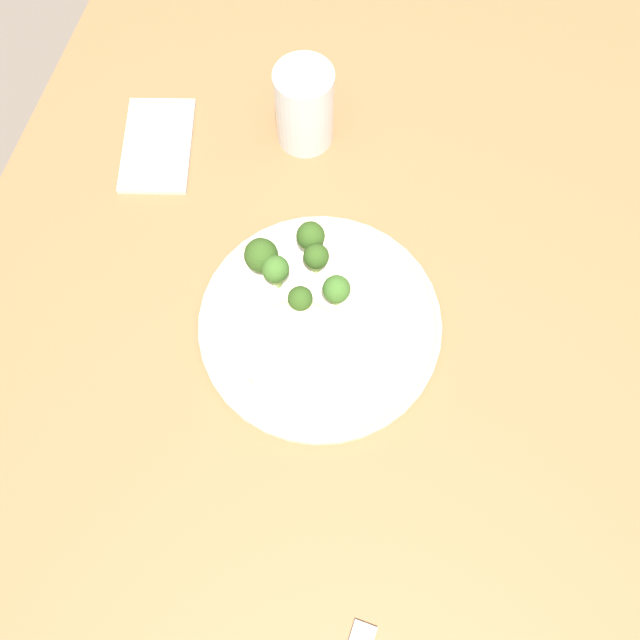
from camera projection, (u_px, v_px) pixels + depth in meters
ground at (343, 434)px, 1.54m from camera, size 6.00×6.00×0.00m
wooden_dining_table at (357, 319)px, 0.93m from camera, size 1.40×1.00×0.74m
dinner_plate at (320, 324)px, 0.83m from camera, size 0.29×0.29×0.02m
noodle_bed at (295, 350)px, 0.80m from camera, size 0.13×0.12×0.04m
seared_scallop_right_edge at (294, 365)px, 0.80m from camera, size 0.04×0.04×0.02m
seared_scallop_half_hidden at (317, 345)px, 0.81m from camera, size 0.04×0.04×0.01m
seared_scallop_center_golden at (281, 348)px, 0.80m from camera, size 0.03×0.03×0.02m
seared_scallop_left_edge at (330, 368)px, 0.80m from camera, size 0.02×0.02×0.01m
seared_scallop_on_noodles at (260, 373)px, 0.79m from camera, size 0.03×0.03×0.02m
seared_scallop_tilted_round at (311, 321)px, 0.82m from camera, size 0.03×0.03×0.02m
broccoli_floret_near_rim at (316, 257)px, 0.83m from camera, size 0.03×0.03×0.05m
broccoli_floret_small_sprig at (311, 236)px, 0.84m from camera, size 0.04×0.04×0.05m
broccoli_floret_right_tilted at (300, 300)px, 0.80m from camera, size 0.03×0.03×0.05m
broccoli_floret_split_head at (276, 270)px, 0.82m from camera, size 0.03×0.03×0.06m
broccoli_floret_left_leaning at (337, 290)px, 0.81m from camera, size 0.03×0.03×0.05m
broccoli_floret_tall_stalk at (262, 253)px, 0.83m from camera, size 0.04×0.04×0.06m
onion_sliver_curled_piece at (270, 301)px, 0.84m from camera, size 0.05×0.01×0.00m
onion_sliver_pale_crescent at (316, 283)px, 0.84m from camera, size 0.04×0.03×0.00m
onion_sliver_long_sliver at (304, 297)px, 0.84m from camera, size 0.02×0.06×0.00m
water_glass at (305, 111)px, 0.90m from camera, size 0.08×0.08×0.12m
folded_napkin at (158, 145)px, 0.93m from camera, size 0.17×0.12×0.01m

